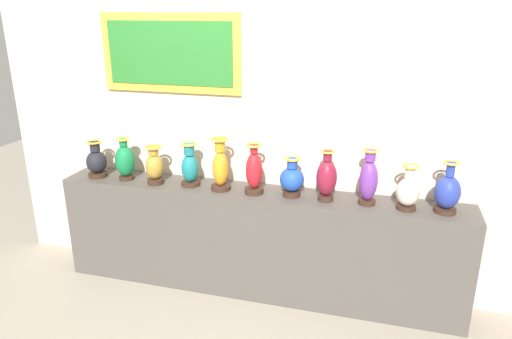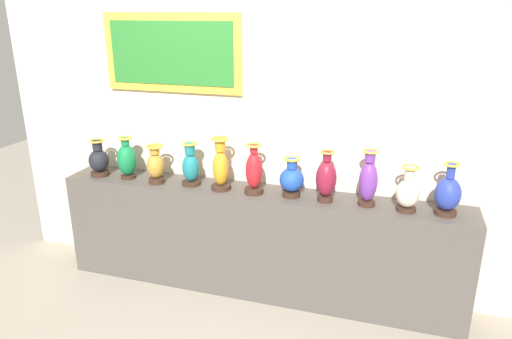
{
  "view_description": "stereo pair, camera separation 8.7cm",
  "coord_description": "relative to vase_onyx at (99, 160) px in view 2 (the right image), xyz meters",
  "views": [
    {
      "loc": [
        0.91,
        -3.22,
        2.19
      ],
      "look_at": [
        0.0,
        0.0,
        1.04
      ],
      "focal_mm": 32.97,
      "sensor_mm": 36.0,
      "label": 1
    },
    {
      "loc": [
        0.99,
        -3.2,
        2.19
      ],
      "look_at": [
        0.0,
        0.0,
        1.04
      ],
      "focal_mm": 32.97,
      "sensor_mm": 36.0,
      "label": 2
    }
  ],
  "objects": [
    {
      "name": "vase_burgundy",
      "position": [
        1.9,
        0.0,
        0.04
      ],
      "size": [
        0.15,
        0.15,
        0.38
      ],
      "color": "#382319",
      "rests_on": "display_shelf"
    },
    {
      "name": "vase_amber",
      "position": [
        1.09,
        0.0,
        0.05
      ],
      "size": [
        0.15,
        0.15,
        0.41
      ],
      "color": "#382319",
      "rests_on": "display_shelf"
    },
    {
      "name": "vase_ivory",
      "position": [
        2.46,
        -0.0,
        0.0
      ],
      "size": [
        0.16,
        0.16,
        0.32
      ],
      "color": "#382319",
      "rests_on": "display_shelf"
    },
    {
      "name": "vase_sapphire",
      "position": [
        1.64,
        0.02,
        0.0
      ],
      "size": [
        0.18,
        0.18,
        0.3
      ],
      "color": "#382319",
      "rests_on": "display_shelf"
    },
    {
      "name": "vase_crimson",
      "position": [
        1.35,
        -0.0,
        0.04
      ],
      "size": [
        0.14,
        0.14,
        0.39
      ],
      "color": "#382319",
      "rests_on": "display_shelf"
    },
    {
      "name": "vase_emerald",
      "position": [
        0.26,
        0.01,
        0.03
      ],
      "size": [
        0.16,
        0.16,
        0.35
      ],
      "color": "#382319",
      "rests_on": "display_shelf"
    },
    {
      "name": "display_shelf",
      "position": [
        1.36,
        0.04,
        -0.56
      ],
      "size": [
        3.2,
        0.37,
        0.87
      ],
      "primitive_type": "cube",
      "color": "#4C4742",
      "rests_on": "ground_plane"
    },
    {
      "name": "vase_onyx",
      "position": [
        0.0,
        0.0,
        0.0
      ],
      "size": [
        0.17,
        0.17,
        0.31
      ],
      "color": "#382319",
      "rests_on": "display_shelf"
    },
    {
      "name": "ground_plane",
      "position": [
        1.36,
        0.04,
        -1.0
      ],
      "size": [
        10.57,
        10.57,
        0.0
      ],
      "primitive_type": "plane",
      "color": "gray"
    },
    {
      "name": "vase_violet",
      "position": [
        2.19,
        0.02,
        0.05
      ],
      "size": [
        0.13,
        0.13,
        0.41
      ],
      "color": "#382319",
      "rests_on": "display_shelf"
    },
    {
      "name": "vase_cobalt",
      "position": [
        2.71,
        0.01,
        0.02
      ],
      "size": [
        0.17,
        0.17,
        0.37
      ],
      "color": "#382319",
      "rests_on": "display_shelf"
    },
    {
      "name": "vase_ochre",
      "position": [
        0.54,
        -0.02,
        0.01
      ],
      "size": [
        0.14,
        0.14,
        0.31
      ],
      "color": "#382319",
      "rests_on": "display_shelf"
    },
    {
      "name": "vase_teal",
      "position": [
        0.82,
        0.02,
        0.02
      ],
      "size": [
        0.15,
        0.15,
        0.35
      ],
      "color": "#382319",
      "rests_on": "display_shelf"
    },
    {
      "name": "back_wall",
      "position": [
        1.34,
        0.28,
        0.32
      ],
      "size": [
        4.57,
        0.14,
        2.62
      ],
      "color": "beige",
      "rests_on": "ground_plane"
    }
  ]
}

